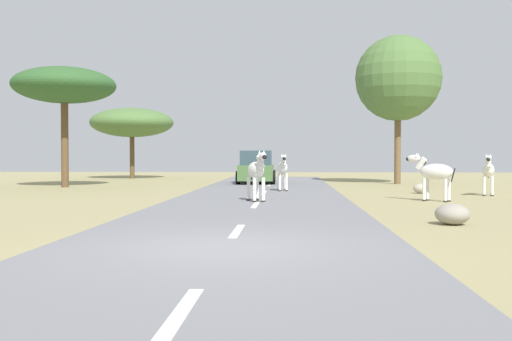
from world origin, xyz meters
The scene contains 13 objects.
ground_plane centered at (0.00, 0.00, 0.00)m, with size 90.00×90.00×0.00m, color #998E60.
road centered at (0.07, 0.00, 0.03)m, with size 6.00×64.00×0.05m, color slate.
lane_markings centered at (0.07, -1.00, 0.05)m, with size 0.16×56.00×0.01m.
zebra_0 centered at (0.03, 9.41, 1.03)m, with size 0.83×1.68×1.65m.
zebra_1 centered at (8.64, 13.41, 0.95)m, with size 0.81×1.63×1.60m.
zebra_2 centered at (5.88, 10.46, 0.97)m, with size 1.50×1.21×1.62m.
zebra_3 centered at (0.80, 15.21, 0.98)m, with size 0.52×1.66×1.56m.
car_0 centered at (-0.69, 22.08, 0.85)m, with size 2.08×4.37×1.74m.
tree_0 centered at (-9.73, 18.34, 4.87)m, with size 4.89×4.89×5.76m.
tree_1 centered at (6.90, 22.60, 5.66)m, with size 4.58×4.58×7.97m.
tree_5 centered at (-9.44, 29.36, 3.73)m, with size 5.52×5.52×4.70m.
rock_0 centered at (6.39, 14.58, 0.20)m, with size 0.64×0.49×0.40m, color #A89E8C.
rock_1 centered at (4.66, 3.74, 0.23)m, with size 0.75×0.79×0.46m, color gray.
Camera 1 is at (1.08, -9.33, 1.51)m, focal length 41.16 mm.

